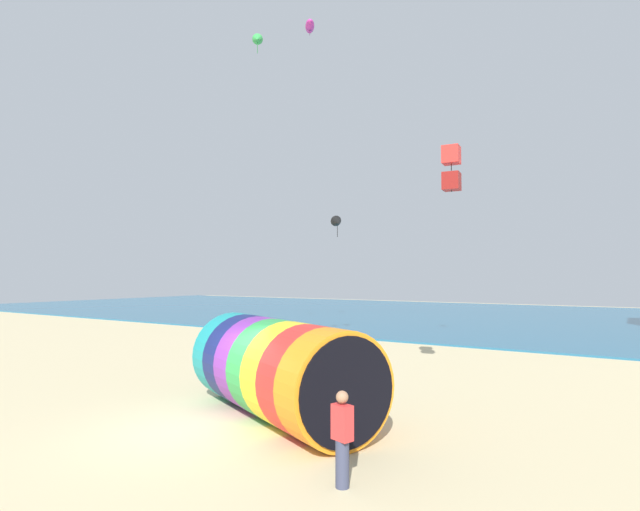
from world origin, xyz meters
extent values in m
plane|color=#CCBA8C|center=(0.00, 0.00, 0.00)|extent=(120.00, 120.00, 0.00)
cube|color=#236084|center=(0.00, 37.10, 0.05)|extent=(120.00, 40.00, 0.10)
cylinder|color=teal|center=(-1.34, 3.04, 1.26)|extent=(1.86, 2.65, 2.52)
cylinder|color=navy|center=(-0.55, 2.67, 1.26)|extent=(1.86, 2.65, 2.52)
cylinder|color=purple|center=(0.24, 2.30, 1.26)|extent=(1.86, 2.65, 2.52)
cylinder|color=green|center=(1.04, 1.93, 1.26)|extent=(1.86, 2.65, 2.52)
cylinder|color=yellow|center=(1.83, 1.56, 1.26)|extent=(1.86, 2.65, 2.52)
cylinder|color=red|center=(2.63, 1.18, 1.26)|extent=(1.86, 2.65, 2.52)
cylinder|color=orange|center=(3.42, 0.81, 1.26)|extent=(1.86, 2.65, 2.52)
cylinder|color=black|center=(3.83, 0.62, 1.26)|extent=(1.04, 2.12, 2.32)
cylinder|color=#383D56|center=(4.51, -0.80, 0.40)|extent=(0.24, 0.24, 0.81)
cube|color=red|center=(4.51, -0.80, 1.11)|extent=(0.41, 0.32, 0.61)
sphere|color=#9E7051|center=(4.51, -0.80, 1.54)|extent=(0.22, 0.22, 0.22)
cone|color=green|center=(-8.07, 11.94, 16.37)|extent=(0.92, 0.95, 0.76)
cylinder|color=#1E642A|center=(-8.07, 11.94, 15.90)|extent=(0.03, 0.03, 0.62)
cone|color=black|center=(-5.24, 15.56, 6.67)|extent=(0.98, 0.98, 0.77)
cylinder|color=black|center=(-5.24, 15.56, 6.17)|extent=(0.03, 0.03, 0.67)
ellipsoid|color=#D1339E|center=(-6.31, 14.37, 17.64)|extent=(1.32, 1.49, 0.57)
cube|color=#7D1E5E|center=(-6.31, 14.37, 17.34)|extent=(0.13, 0.17, 0.36)
cube|color=red|center=(3.96, 7.11, 7.50)|extent=(0.58, 0.58, 0.56)
cube|color=maroon|center=(3.96, 7.11, 6.65)|extent=(0.58, 0.58, 0.56)
cylinder|color=black|center=(3.96, 7.11, 7.07)|extent=(0.02, 0.02, 1.51)
camera|label=1|loc=(8.90, -8.37, 3.64)|focal=28.00mm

